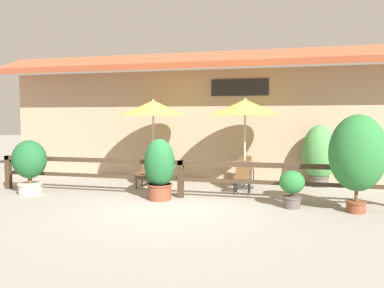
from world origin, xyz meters
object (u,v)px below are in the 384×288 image
chair_middle_streetside (242,175)px  potted_plant_broad_leaf (358,154)px  potted_plant_tall_tropical (29,163)px  potted_plant_entrance_palm (320,154)px  potted_plant_corner_fern (292,187)px  patio_umbrella_near (153,108)px  dining_table_middle (245,168)px  dining_table_near (154,165)px  chair_near_streetside (146,171)px  chair_middle_wallside (246,168)px  chair_near_wallside (162,165)px  potted_plant_small_flowering (160,169)px  patio_umbrella_middle (245,108)px

chair_middle_streetside → potted_plant_broad_leaf: (2.59, -1.49, 0.77)m
potted_plant_tall_tropical → potted_plant_entrance_palm: 8.18m
potted_plant_corner_fern → potted_plant_entrance_palm: potted_plant_entrance_palm is taller
patio_umbrella_near → dining_table_middle: bearing=-0.5°
dining_table_near → potted_plant_broad_leaf: bearing=-23.1°
potted_plant_broad_leaf → potted_plant_tall_tropical: potted_plant_broad_leaf is taller
chair_near_streetside → potted_plant_tall_tropical: potted_plant_tall_tropical is taller
dining_table_near → potted_plant_entrance_palm: potted_plant_entrance_palm is taller
chair_near_streetside → potted_plant_tall_tropical: (-2.73, -1.49, 0.33)m
dining_table_middle → potted_plant_corner_fern: bearing=-59.4°
chair_middle_wallside → potted_plant_tall_tropical: bearing=36.4°
potted_plant_entrance_palm → dining_table_middle: bearing=-159.4°
dining_table_middle → potted_plant_corner_fern: size_ratio=1.15×
chair_near_wallside → chair_middle_streetside: bearing=149.8°
potted_plant_broad_leaf → potted_plant_corner_fern: 1.55m
chair_near_streetside → potted_plant_small_flowering: size_ratio=0.58×
dining_table_near → potted_plant_small_flowering: bearing=-66.8°
dining_table_middle → chair_near_wallside: bearing=163.9°
patio_umbrella_middle → chair_middle_wallside: (-0.03, 0.78, -1.83)m
chair_near_streetside → chair_middle_wallside: size_ratio=1.00×
potted_plant_broad_leaf → potted_plant_corner_fern: (-1.33, 0.11, -0.78)m
dining_table_near → chair_near_streetside: bearing=-86.4°
chair_near_streetside → potted_plant_tall_tropical: size_ratio=0.61×
chair_near_streetside → chair_middle_streetside: same height
chair_middle_streetside → potted_plant_corner_fern: (1.26, -1.38, -0.01)m
chair_near_wallside → potted_plant_small_flowering: (0.86, -2.86, 0.29)m
potted_plant_broad_leaf → potted_plant_tall_tropical: 8.09m
patio_umbrella_middle → potted_plant_tall_tropical: size_ratio=1.80×
chair_middle_streetside → potted_plant_entrance_palm: (2.11, 1.58, 0.46)m
chair_middle_wallside → potted_plant_broad_leaf: 4.12m
dining_table_near → potted_plant_entrance_palm: size_ratio=0.54×
chair_middle_streetside → chair_middle_wallside: (-0.06, 1.57, 0.00)m
potted_plant_broad_leaf → potted_plant_tall_tropical: (-8.08, 0.04, -0.44)m
chair_near_streetside → chair_middle_wallside: same height
chair_near_streetside → potted_plant_small_flowering: bearing=-51.5°
chair_middle_wallside → potted_plant_broad_leaf: (2.65, -3.06, 0.77)m
dining_table_near → patio_umbrella_middle: size_ratio=0.38×
chair_near_wallside → potted_plant_broad_leaf: (5.37, -3.07, 0.77)m
chair_near_streetside → chair_middle_wallside: 3.11m
patio_umbrella_middle → chair_middle_streetside: (0.02, -0.78, -1.83)m
patio_umbrella_middle → chair_middle_wallside: size_ratio=2.98×
patio_umbrella_near → potted_plant_small_flowering: size_ratio=1.71×
dining_table_near → chair_middle_wallside: (2.76, 0.76, -0.10)m
potted_plant_broad_leaf → patio_umbrella_middle: bearing=139.0°
potted_plant_small_flowering → chair_middle_wallside: bearing=56.8°
potted_plant_broad_leaf → chair_middle_streetside: bearing=150.1°
patio_umbrella_near → patio_umbrella_middle: (2.79, -0.03, 0.00)m
chair_near_wallside → chair_middle_streetside: (2.78, -1.58, 0.00)m
patio_umbrella_middle → potted_plant_entrance_palm: 2.66m
potted_plant_broad_leaf → chair_near_streetside: bearing=164.0°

